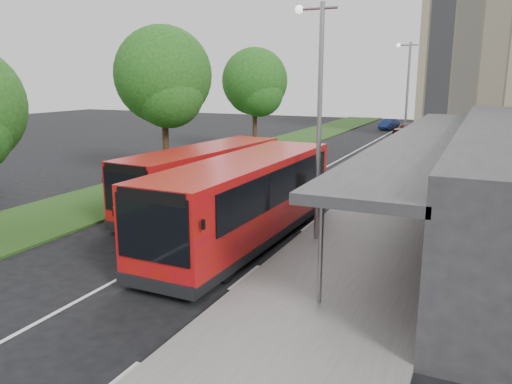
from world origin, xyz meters
TOP-DOWN VIEW (x-y plane):
  - ground at (0.00, 0.00)m, footprint 120.00×120.00m
  - pavement at (6.00, 20.00)m, footprint 5.00×80.00m
  - grass_verge at (-7.00, 20.00)m, footprint 5.00×80.00m
  - lane_centre_line at (0.00, 15.00)m, footprint 0.12×70.00m
  - kerb_dashes at (3.30, 19.00)m, footprint 0.12×56.00m
  - tree_mid at (-7.01, 9.05)m, footprint 5.35×5.35m
  - tree_far at (-7.01, 21.05)m, footprint 5.01×5.01m
  - lamp_post_near at (4.12, 2.00)m, footprint 1.44×0.28m
  - lamp_post_far at (4.12, 22.00)m, footprint 1.44×0.28m
  - bus_main at (1.92, 0.89)m, footprint 2.92×10.69m
  - bus_second at (-1.76, 4.32)m, footprint 3.23×9.93m
  - litter_bin at (5.60, 8.86)m, footprint 0.63×0.63m
  - bollard at (5.33, 17.14)m, footprint 0.17×0.17m
  - car_near at (1.88, 39.39)m, footprint 2.65×4.01m
  - car_far at (-0.72, 44.16)m, footprint 1.97×3.86m

SIDE VIEW (x-z plane):
  - ground at x=0.00m, z-range 0.00..0.00m
  - kerb_dashes at x=3.30m, z-range 0.00..0.01m
  - lane_centre_line at x=0.00m, z-range 0.00..0.01m
  - grass_verge at x=-7.00m, z-range 0.00..0.10m
  - pavement at x=6.00m, z-range 0.00..0.15m
  - bollard at x=5.33m, z-range 0.15..1.02m
  - litter_bin at x=5.60m, z-range 0.15..1.03m
  - car_far at x=-0.72m, z-range 0.00..1.21m
  - car_near at x=1.88m, z-range 0.00..1.27m
  - bus_second at x=-1.76m, z-range 0.04..2.80m
  - bus_main at x=1.92m, z-range 0.04..3.05m
  - lamp_post_near at x=4.12m, z-range 0.72..8.72m
  - lamp_post_far at x=4.12m, z-range 0.72..8.72m
  - tree_far at x=-7.01m, z-range 1.17..9.23m
  - tree_mid at x=-7.01m, z-range 1.25..9.85m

